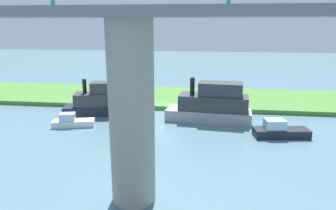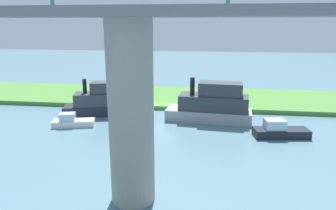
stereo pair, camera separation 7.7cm
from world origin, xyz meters
TOP-DOWN VIEW (x-y plane):
  - ground_plane at (0.00, 0.00)m, footprint 160.00×160.00m
  - grassy_bank at (0.00, -6.00)m, footprint 80.00×12.00m
  - bridge_pylon at (-0.92, 19.25)m, footprint 2.50×2.50m
  - bridge_span at (-0.92, 19.23)m, footprint 70.46×4.30m
  - person_on_bank at (-2.79, -1.47)m, footprint 0.51×0.51m
  - mooring_post at (-6.59, -1.95)m, footprint 0.20×0.20m
  - riverboat_paddlewheel at (-5.31, 3.17)m, footprint 9.01×3.68m
  - houseboat_blue at (8.38, 6.98)m, footprint 4.27×2.40m
  - skiff_small at (6.82, 2.34)m, footprint 8.25×4.39m
  - motorboat_red at (-11.42, 7.31)m, footprint 5.03×2.37m

SIDE VIEW (x-z plane):
  - ground_plane at x=0.00m, z-range 0.00..0.00m
  - grassy_bank at x=0.00m, z-range 0.00..0.50m
  - houseboat_blue at x=8.38m, z-range -0.19..1.15m
  - motorboat_red at x=-11.42m, z-range -0.23..1.38m
  - mooring_post at x=-6.59m, z-range 0.50..1.42m
  - person_on_bank at x=-2.79m, z-range 0.51..1.90m
  - skiff_small at x=6.82m, z-range -0.52..3.50m
  - riverboat_paddlewheel at x=-5.31m, z-range -0.58..3.91m
  - bridge_pylon at x=-0.92m, z-range 0.00..10.26m
  - bridge_span at x=-0.92m, z-range 9.13..12.38m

